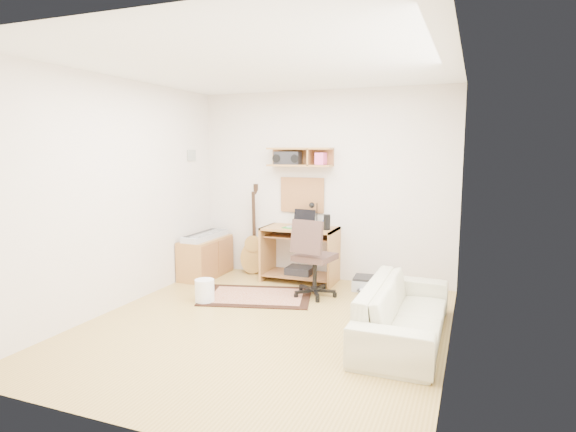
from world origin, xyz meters
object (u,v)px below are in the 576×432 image
at_px(desk, 300,254).
at_px(task_chair, 315,257).
at_px(cabinet, 206,257).
at_px(sofa, 404,302).
at_px(printer, 370,283).

bearing_deg(desk, task_chair, -54.90).
distance_m(task_chair, cabinet, 1.79).
bearing_deg(task_chair, sofa, -28.27).
relative_size(task_chair, sofa, 0.54).
bearing_deg(printer, sofa, -71.27).
height_order(desk, task_chair, task_chair).
height_order(desk, cabinet, desk).
bearing_deg(sofa, cabinet, 66.79).
height_order(printer, sofa, sofa).
xyz_separation_m(desk, task_chair, (0.40, -0.57, 0.12)).
height_order(desk, printer, desk).
distance_m(desk, sofa, 2.22).
relative_size(desk, sofa, 0.55).
relative_size(desk, task_chair, 1.01).
distance_m(task_chair, sofa, 1.55).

